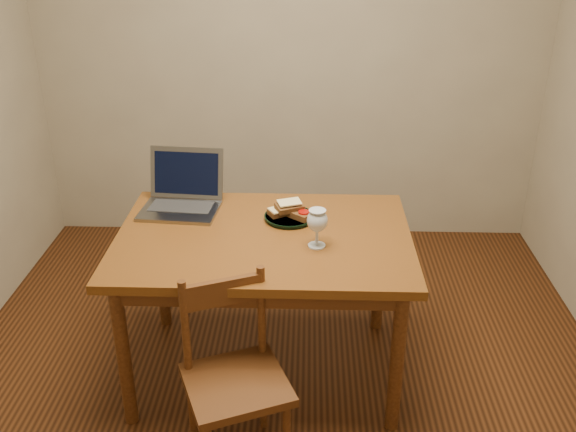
{
  "coord_description": "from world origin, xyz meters",
  "views": [
    {
      "loc": [
        0.12,
        -2.41,
        2.05
      ],
      "look_at": [
        0.03,
        0.17,
        0.8
      ],
      "focal_mm": 40.0,
      "sensor_mm": 36.0,
      "label": 1
    }
  ],
  "objects_px": {
    "milk_glass": "(317,228)",
    "laptop": "(183,193)",
    "table": "(264,252)",
    "plate": "(289,217)",
    "chair": "(234,370)"
  },
  "relations": [
    {
      "from": "chair",
      "to": "laptop",
      "type": "bearing_deg",
      "value": 88.81
    },
    {
      "from": "chair",
      "to": "milk_glass",
      "type": "distance_m",
      "value": 0.68
    },
    {
      "from": "laptop",
      "to": "table",
      "type": "bearing_deg",
      "value": -30.37
    },
    {
      "from": "plate",
      "to": "milk_glass",
      "type": "distance_m",
      "value": 0.3
    },
    {
      "from": "milk_glass",
      "to": "laptop",
      "type": "xyz_separation_m",
      "value": [
        -0.64,
        0.39,
        -0.02
      ]
    },
    {
      "from": "plate",
      "to": "laptop",
      "type": "height_order",
      "value": "laptop"
    },
    {
      "from": "table",
      "to": "milk_glass",
      "type": "bearing_deg",
      "value": -23.13
    },
    {
      "from": "milk_glass",
      "to": "plate",
      "type": "bearing_deg",
      "value": 115.98
    },
    {
      "from": "plate",
      "to": "milk_glass",
      "type": "relative_size",
      "value": 1.35
    },
    {
      "from": "table",
      "to": "milk_glass",
      "type": "distance_m",
      "value": 0.31
    },
    {
      "from": "chair",
      "to": "plate",
      "type": "height_order",
      "value": "chair"
    },
    {
      "from": "plate",
      "to": "chair",
      "type": "bearing_deg",
      "value": -104.86
    },
    {
      "from": "table",
      "to": "laptop",
      "type": "height_order",
      "value": "laptop"
    },
    {
      "from": "chair",
      "to": "table",
      "type": "bearing_deg",
      "value": 59.43
    },
    {
      "from": "table",
      "to": "milk_glass",
      "type": "xyz_separation_m",
      "value": [
        0.23,
        -0.1,
        0.17
      ]
    }
  ]
}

